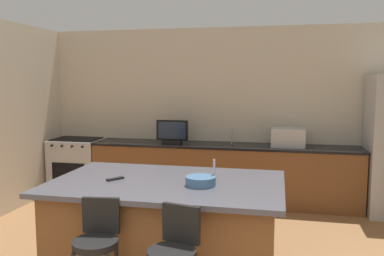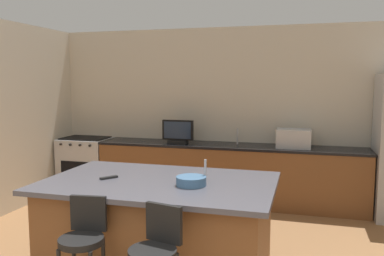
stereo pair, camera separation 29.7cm
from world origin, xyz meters
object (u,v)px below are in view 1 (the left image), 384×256
(microwave, at_px, (288,138))
(fruit_bowl, at_px, (201,181))
(range_oven, at_px, (77,166))
(tv_monitor, at_px, (172,133))
(kitchen_island, at_px, (167,229))
(tv_remote, at_px, (115,179))
(bar_stool_left, at_px, (97,252))

(microwave, bearing_deg, fruit_bowl, -106.99)
(range_oven, height_order, tv_monitor, tv_monitor)
(microwave, bearing_deg, kitchen_island, -114.23)
(tv_monitor, bearing_deg, tv_remote, -87.08)
(microwave, relative_size, bar_stool_left, 0.50)
(range_oven, bearing_deg, tv_remote, -55.41)
(tv_monitor, distance_m, tv_remote, 2.52)
(tv_monitor, relative_size, bar_stool_left, 0.51)
(microwave, relative_size, tv_monitor, 0.98)
(tv_monitor, distance_m, bar_stool_left, 3.30)
(kitchen_island, xyz_separation_m, range_oven, (-2.25, 2.50, -0.02))
(kitchen_island, distance_m, range_oven, 3.36)
(range_oven, bearing_deg, tv_monitor, -1.77)
(microwave, height_order, tv_remote, microwave)
(bar_stool_left, bearing_deg, fruit_bowl, 40.12)
(tv_monitor, height_order, tv_remote, tv_monitor)
(kitchen_island, distance_m, bar_stool_left, 0.87)
(kitchen_island, relative_size, bar_stool_left, 2.20)
(range_oven, relative_size, microwave, 1.91)
(tv_remote, bearing_deg, microwave, 94.81)
(range_oven, distance_m, bar_stool_left, 3.82)
(tv_monitor, relative_size, fruit_bowl, 1.85)
(fruit_bowl, distance_m, tv_remote, 0.81)
(kitchen_island, distance_m, fruit_bowl, 0.61)
(fruit_bowl, bearing_deg, tv_monitor, 110.30)
(bar_stool_left, distance_m, fruit_bowl, 1.04)
(range_oven, xyz_separation_m, microwave, (3.37, 0.00, 0.57))
(range_oven, distance_m, fruit_bowl, 3.70)
(range_oven, relative_size, tv_monitor, 1.86)
(kitchen_island, xyz_separation_m, tv_remote, (-0.48, -0.06, 0.47))
(range_oven, distance_m, tv_monitor, 1.75)
(fruit_bowl, bearing_deg, microwave, 73.01)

